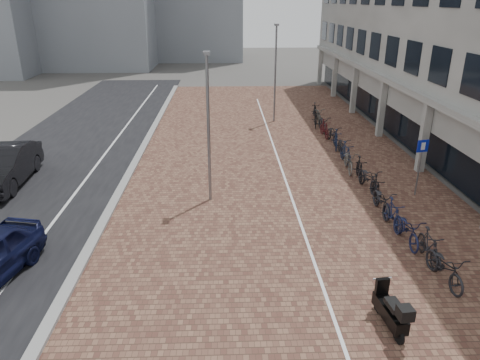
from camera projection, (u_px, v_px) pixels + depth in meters
ground at (248, 308)px, 12.01m from camera, size 140.00×140.00×0.00m
plaza_brick at (274, 159)px, 23.19m from camera, size 14.50×42.00×0.04m
street_asphalt at (60, 162)px, 22.82m from camera, size 8.00×50.00×0.03m
curb at (137, 160)px, 22.93m from camera, size 0.35×42.00×0.14m
lane_line at (100, 161)px, 22.88m from camera, size 0.12×44.00×0.00m
parking_line at (278, 159)px, 23.19m from camera, size 0.10×30.00×0.00m
car_dark at (4, 166)px, 19.77m from camera, size 2.11×5.29×1.71m
scooter_mid at (390, 309)px, 11.11m from camera, size 0.67×1.65×1.11m
parking_sign at (421, 159)px, 18.32m from camera, size 0.51×0.16×2.46m
lamp_near at (209, 131)px, 17.39m from camera, size 0.12×0.12×5.90m
lamp_far at (275, 75)px, 29.21m from camera, size 0.12×0.12×6.25m
bike_row at (350, 158)px, 21.87m from camera, size 1.25×21.46×1.05m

